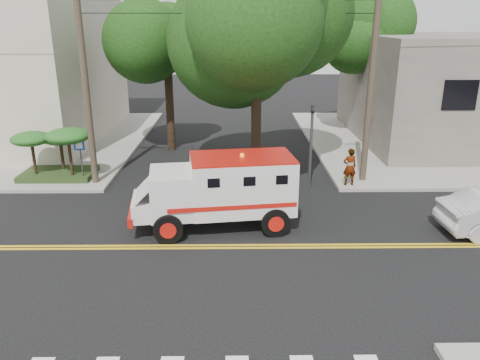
{
  "coord_description": "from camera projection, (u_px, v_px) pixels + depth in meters",
  "views": [
    {
      "loc": [
        0.57,
        -13.6,
        6.98
      ],
      "look_at": [
        0.75,
        1.99,
        1.6
      ],
      "focal_mm": 35.0,
      "sensor_mm": 36.0,
      "label": 1
    }
  ],
  "objects": [
    {
      "name": "tree_right",
      "position": [
        372.0,
        35.0,
        28.14
      ],
      "size": [
        4.8,
        4.5,
        8.2
      ],
      "color": "black",
      "rests_on": "ground"
    },
    {
      "name": "accessibility_sign",
      "position": [
        80.0,
        155.0,
        20.45
      ],
      "size": [
        0.45,
        0.1,
        2.02
      ],
      "color": "#3F3F42",
      "rests_on": "ground"
    },
    {
      "name": "palm_planter",
      "position": [
        55.0,
        146.0,
        20.78
      ],
      "size": [
        3.52,
        2.63,
        2.36
      ],
      "color": "#1E3314",
      "rests_on": "sidewalk_nw"
    },
    {
      "name": "utility_pole_right",
      "position": [
        371.0,
        82.0,
        19.59
      ],
      "size": [
        0.28,
        0.28,
        9.0
      ],
      "primitive_type": "cylinder",
      "color": "#382D23",
      "rests_on": "ground"
    },
    {
      "name": "sidewalk_ne",
      "position": [
        450.0,
        141.0,
        28.01
      ],
      "size": [
        17.0,
        17.0,
        0.15
      ],
      "primitive_type": "cube",
      "color": "gray",
      "rests_on": "ground"
    },
    {
      "name": "building_right",
      "position": [
        480.0,
        88.0,
        27.49
      ],
      "size": [
        14.0,
        12.0,
        6.0
      ],
      "primitive_type": "cube",
      "color": "#5F5851",
      "rests_on": "sidewalk_ne"
    },
    {
      "name": "pedestrian_a",
      "position": [
        350.0,
        167.0,
        20.07
      ],
      "size": [
        0.65,
        0.47,
        1.64
      ],
      "primitive_type": "imported",
      "rotation": [
        0.0,
        0.0,
        3.29
      ],
      "color": "gray",
      "rests_on": "sidewalk_ne"
    },
    {
      "name": "traffic_signal",
      "position": [
        311.0,
        138.0,
        19.74
      ],
      "size": [
        0.15,
        0.18,
        3.6
      ],
      "color": "#3F3F42",
      "rests_on": "ground"
    },
    {
      "name": "ground",
      "position": [
        218.0,
        247.0,
        15.13
      ],
      "size": [
        100.0,
        100.0,
        0.0
      ],
      "primitive_type": "plane",
      "color": "black",
      "rests_on": "ground"
    },
    {
      "name": "tree_left",
      "position": [
        172.0,
        44.0,
        24.37
      ],
      "size": [
        4.48,
        4.2,
        7.7
      ],
      "color": "black",
      "rests_on": "ground"
    },
    {
      "name": "tree_main",
      "position": [
        269.0,
        13.0,
        18.67
      ],
      "size": [
        6.08,
        5.7,
        9.85
      ],
      "color": "black",
      "rests_on": "ground"
    },
    {
      "name": "pedestrian_b",
      "position": [
        430.0,
        147.0,
        23.12
      ],
      "size": [
        0.89,
        0.74,
        1.64
      ],
      "primitive_type": "imported",
      "rotation": [
        0.0,
        0.0,
        2.98
      ],
      "color": "gray",
      "rests_on": "sidewalk_ne"
    },
    {
      "name": "utility_pole_left",
      "position": [
        85.0,
        83.0,
        19.27
      ],
      "size": [
        0.28,
        0.28,
        9.0
      ],
      "primitive_type": "cylinder",
      "color": "#382D23",
      "rests_on": "ground"
    },
    {
      "name": "armored_truck",
      "position": [
        221.0,
        188.0,
        16.14
      ],
      "size": [
        5.84,
        2.88,
        2.56
      ],
      "rotation": [
        0.0,
        0.0,
        0.13
      ],
      "color": "silver",
      "rests_on": "ground"
    }
  ]
}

